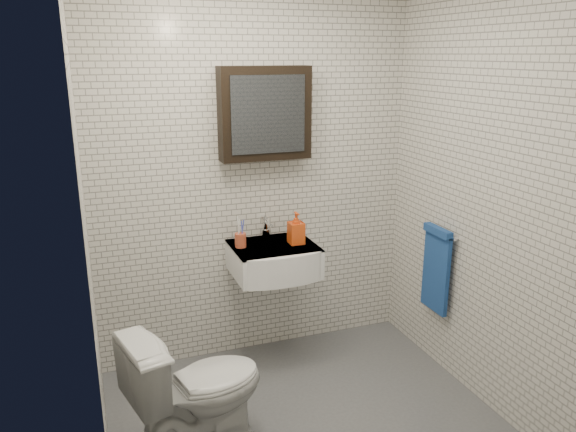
{
  "coord_description": "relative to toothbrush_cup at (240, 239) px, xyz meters",
  "views": [
    {
      "loc": [
        -1.08,
        -2.56,
        2.07
      ],
      "look_at": [
        0.03,
        0.45,
        1.14
      ],
      "focal_mm": 35.0,
      "sensor_mm": 36.0,
      "label": 1
    }
  ],
  "objects": [
    {
      "name": "washbasin",
      "position": [
        0.21,
        -0.08,
        -0.15
      ],
      "size": [
        0.55,
        0.5,
        0.2
      ],
      "color": "white",
      "rests_on": "room_shell"
    },
    {
      "name": "room_shell",
      "position": [
        0.16,
        -0.81,
        0.56
      ],
      "size": [
        2.22,
        2.02,
        2.51
      ],
      "color": "silver",
      "rests_on": "ground"
    },
    {
      "name": "toothbrush_cup",
      "position": [
        0.0,
        0.0,
        0.0
      ],
      "size": [
        0.1,
        0.1,
        0.21
      ],
      "rotation": [
        0.0,
        0.0,
        -0.42
      ],
      "color": "#B7492D",
      "rests_on": "washbasin"
    },
    {
      "name": "ground",
      "position": [
        0.16,
        -0.81,
        -0.9
      ],
      "size": [
        2.2,
        2.0,
        0.01
      ],
      "primitive_type": "cube",
      "color": "#505258",
      "rests_on": "ground"
    },
    {
      "name": "mirror_cabinet",
      "position": [
        0.21,
        0.11,
        0.8
      ],
      "size": [
        0.6,
        0.15,
        0.6
      ],
      "color": "black",
      "rests_on": "room_shell"
    },
    {
      "name": "faucet",
      "position": [
        0.21,
        0.12,
        0.02
      ],
      "size": [
        0.06,
        0.2,
        0.15
      ],
      "color": "silver",
      "rests_on": "washbasin"
    },
    {
      "name": "towel_rail",
      "position": [
        1.21,
        -0.46,
        -0.18
      ],
      "size": [
        0.09,
        0.3,
        0.58
      ],
      "color": "silver",
      "rests_on": "room_shell"
    },
    {
      "name": "soap_bottle",
      "position": [
        0.37,
        -0.06,
        0.06
      ],
      "size": [
        0.1,
        0.1,
        0.22
      ],
      "primitive_type": "imported",
      "rotation": [
        0.0,
        0.0,
        -0.0
      ],
      "color": "orange",
      "rests_on": "washbasin"
    },
    {
      "name": "toilet",
      "position": [
        -0.47,
        -0.78,
        -0.53
      ],
      "size": [
        0.8,
        0.58,
        0.74
      ],
      "primitive_type": "imported",
      "rotation": [
        0.0,
        0.0,
        1.82
      ],
      "color": "silver",
      "rests_on": "ground"
    }
  ]
}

